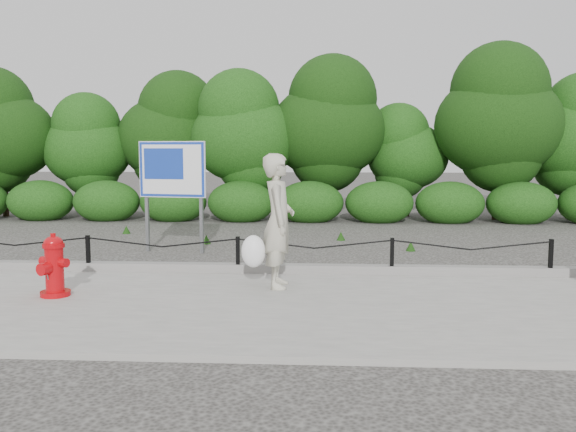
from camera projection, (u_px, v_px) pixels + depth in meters
The scene contains 8 objects.
ground at pixel (238, 278), 9.99m from camera, with size 90.00×90.00×0.00m, color #2D2B28.
sidewalk at pixel (217, 307), 8.00m from camera, with size 14.00×4.00×0.08m, color gray.
curb at pixel (238, 268), 10.02m from camera, with size 14.00×0.22×0.14m, color slate.
chain_barrier at pixel (238, 250), 9.94m from camera, with size 10.06×0.06×0.60m.
treeline at pixel (296, 130), 18.48m from camera, with size 20.53×3.83×5.05m.
fire_hydrant at pixel (54, 266), 8.37m from camera, with size 0.53×0.53×0.87m.
pedestrian at pixel (277, 223), 8.86m from camera, with size 0.77×0.73×1.96m.
advertising_sign at pixel (172, 174), 12.24m from camera, with size 1.40×0.32×2.25m.
Camera 1 is at (1.39, -9.75, 2.10)m, focal length 38.00 mm.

